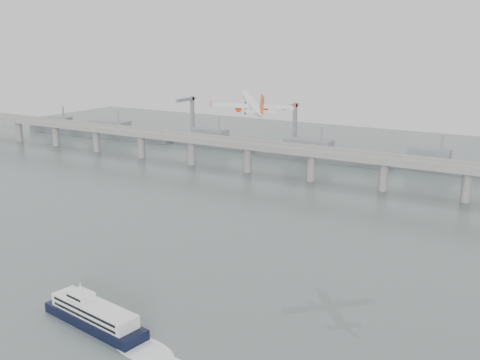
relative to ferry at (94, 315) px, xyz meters
The scene contains 5 objects.
ground 24.69m from the ferry, 60.22° to the left, with size 900.00×900.00×0.00m, color #556260.
bridge 221.90m from the ferry, 87.16° to the left, with size 800.00×22.00×23.90m.
distant_fleet 320.11m from the ferry, 116.58° to the left, with size 453.00×60.90×40.00m.
ferry is the anchor object (origin of this frame).
airliner 105.26m from the ferry, 79.83° to the left, with size 31.26×33.31×10.52m.
Camera 1 is at (118.88, -144.54, 94.96)m, focal length 42.00 mm.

